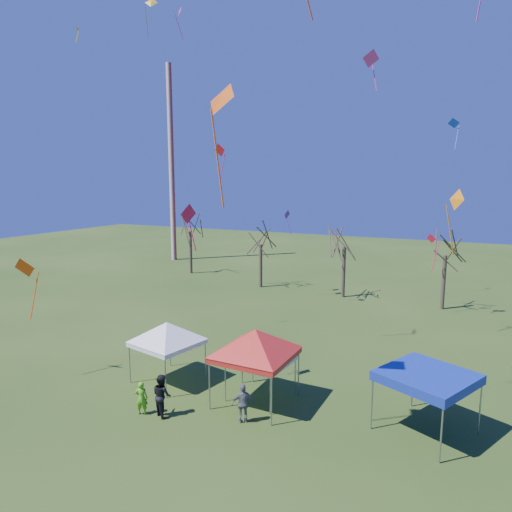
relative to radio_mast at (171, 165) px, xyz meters
The scene contains 25 objects.
ground 45.78m from the radio_mast, 50.53° to the right, with size 140.00×140.00×0.00m, color #274315.
radio_mast is the anchor object (origin of this frame).
tree_0 11.45m from the radio_mast, 42.77° to the right, with size 3.83×3.83×8.44m.
tree_1 20.72m from the radio_mast, 28.48° to the right, with size 3.42×3.42×7.54m.
tree_2 28.08m from the radio_mast, 20.57° to the right, with size 3.71×3.71×8.18m.
tree_3 36.04m from the radio_mast, 16.31° to the right, with size 3.59×3.59×7.91m.
tent_white_west 39.15m from the radio_mast, 54.54° to the right, with size 4.11×4.11×3.70m.
tent_white_mid 42.05m from the radio_mast, 48.24° to the right, with size 3.72×3.72×3.30m.
tent_red 42.30m from the radio_mast, 48.80° to the right, with size 4.75×4.75×4.18m.
tent_blue 47.18m from the radio_mast, 41.11° to the right, with size 4.40×4.40×2.61m.
person_green 42.98m from the radio_mast, 56.08° to the right, with size 0.56×0.37×1.54m, color #5BBC1E.
person_grey 44.47m from the radio_mast, 50.11° to the right, with size 1.02×0.43×1.74m, color slate.
person_dark 43.17m from the radio_mast, 54.81° to the right, with size 0.93×0.73×1.92m, color black.
kite_13 23.81m from the radio_mast, 27.84° to the right, with size 0.66×0.94×2.32m.
kite_5 45.01m from the radio_mast, 51.62° to the right, with size 1.58×1.32×4.37m.
kite_19 37.09m from the radio_mast, 22.50° to the right, with size 0.93×0.73×2.18m.
kite_14 37.48m from the radio_mast, 65.75° to the right, with size 1.34×0.97×3.25m.
kite_1 39.23m from the radio_mast, 52.77° to the right, with size 0.56×1.04×2.31m.
kite_20 32.10m from the radio_mast, 63.37° to the right, with size 0.37×0.51×1.06m.
kite_7 26.38m from the radio_mast, 56.54° to the right, with size 1.13×1.02×2.76m.
kite_22 35.68m from the radio_mast, 19.41° to the right, with size 1.08×0.98×2.96m.
kite_11 34.45m from the radio_mast, 31.08° to the right, with size 1.40×1.34×2.68m.
kite_17 43.07m from the radio_mast, 35.18° to the right, with size 0.93×1.02×3.37m.
kite_2 19.19m from the radio_mast, 40.53° to the right, with size 1.39×0.87×3.22m.
kite_21 28.10m from the radio_mast, 51.94° to the right, with size 0.76×0.74×2.06m.
Camera 1 is at (8.09, -15.34, 10.44)m, focal length 32.00 mm.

